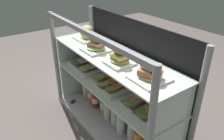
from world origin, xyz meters
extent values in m
cube|color=#5C524F|center=(0.00, 0.00, -0.01)|extent=(6.00, 6.00, 0.02)
cube|color=#BDB9BE|center=(0.00, 0.00, 0.02)|extent=(1.26, 0.43, 0.03)
cylinder|color=gray|center=(-0.61, -0.19, 0.44)|extent=(0.04, 0.04, 0.88)
cylinder|color=gray|center=(-0.61, 0.19, 0.44)|extent=(0.04, 0.04, 0.88)
cylinder|color=gray|center=(0.61, 0.19, 0.44)|extent=(0.04, 0.04, 0.88)
cube|color=gray|center=(0.00, -0.19, 0.86)|extent=(1.22, 0.03, 0.03)
cube|color=black|center=(0.00, 0.21, 0.46)|extent=(1.18, 0.01, 0.85)
cube|color=silver|center=(-0.59, 0.00, 0.22)|extent=(0.01, 0.35, 0.37)
cube|color=silver|center=(0.00, 0.00, 0.41)|extent=(1.20, 0.37, 0.01)
cube|color=silver|center=(-0.59, 0.00, 0.53)|extent=(0.01, 0.35, 0.23)
cube|color=silver|center=(0.59, 0.00, 0.53)|extent=(0.01, 0.35, 0.23)
cube|color=silver|center=(0.00, 0.00, 0.65)|extent=(1.20, 0.37, 0.01)
cube|color=white|center=(-0.40, 0.03, 0.67)|extent=(0.19, 0.19, 0.01)
ellipsoid|color=#91BD4D|center=(-0.40, 0.03, 0.68)|extent=(0.14, 0.12, 0.02)
cube|color=#DAB167|center=(-0.40, 0.03, 0.69)|extent=(0.13, 0.10, 0.02)
cube|color=tan|center=(-0.40, 0.03, 0.71)|extent=(0.13, 0.11, 0.02)
ellipsoid|color=#82C24D|center=(-0.40, -0.01, 0.73)|extent=(0.07, 0.04, 0.02)
ellipsoid|color=tan|center=(-0.40, 0.03, 0.75)|extent=(0.13, 0.11, 0.05)
cube|color=white|center=(-0.14, -0.05, 0.67)|extent=(0.18, 0.18, 0.02)
ellipsoid|color=#9CCC67|center=(-0.14, -0.05, 0.68)|extent=(0.15, 0.13, 0.02)
cube|color=#9B6744|center=(-0.14, -0.05, 0.70)|extent=(0.13, 0.10, 0.02)
cube|color=#E28473|center=(-0.14, -0.05, 0.72)|extent=(0.13, 0.11, 0.02)
ellipsoid|color=#699C37|center=(-0.14, -0.08, 0.73)|extent=(0.07, 0.05, 0.01)
ellipsoid|color=brown|center=(-0.14, -0.05, 0.75)|extent=(0.14, 0.11, 0.06)
cube|color=white|center=(0.14, -0.04, 0.67)|extent=(0.17, 0.17, 0.02)
ellipsoid|color=#95B656|center=(0.14, -0.04, 0.69)|extent=(0.14, 0.12, 0.02)
cube|color=#97643E|center=(0.14, -0.04, 0.70)|extent=(0.10, 0.08, 0.02)
cube|color=#E7BE56|center=(0.14, -0.04, 0.72)|extent=(0.11, 0.09, 0.02)
ellipsoid|color=#59902E|center=(0.14, -0.08, 0.73)|extent=(0.06, 0.03, 0.01)
ellipsoid|color=brown|center=(0.14, -0.04, 0.76)|extent=(0.11, 0.09, 0.06)
cube|color=white|center=(0.41, -0.03, 0.66)|extent=(0.20, 0.20, 0.01)
ellipsoid|color=#9CBD6F|center=(0.41, -0.03, 0.68)|extent=(0.15, 0.12, 0.01)
cube|color=#9C6845|center=(0.41, -0.03, 0.69)|extent=(0.14, 0.12, 0.02)
cube|color=#C44A33|center=(0.41, -0.03, 0.71)|extent=(0.15, 0.13, 0.02)
ellipsoid|color=#5F9741|center=(0.41, -0.06, 0.72)|extent=(0.08, 0.05, 0.01)
ellipsoid|color=brown|center=(0.41, -0.03, 0.74)|extent=(0.15, 0.13, 0.05)
cube|color=white|center=(-0.36, 0.00, 0.43)|extent=(0.33, 0.26, 0.02)
cube|color=brown|center=(-0.43, -0.02, 0.44)|extent=(0.11, 0.18, 0.02)
ellipsoid|color=#519C4A|center=(-0.43, -0.07, 0.46)|extent=(0.12, 0.11, 0.03)
ellipsoid|color=white|center=(-0.43, -0.02, 0.46)|extent=(0.10, 0.14, 0.01)
cylinder|color=orange|center=(-0.44, 0.00, 0.47)|extent=(0.05, 0.05, 0.02)
cube|color=brown|center=(-0.30, -0.02, 0.44)|extent=(0.11, 0.17, 0.01)
ellipsoid|color=#9EC263|center=(-0.30, -0.07, 0.45)|extent=(0.11, 0.09, 0.03)
ellipsoid|color=#F4E6BF|center=(-0.30, -0.02, 0.45)|extent=(0.10, 0.14, 0.02)
cylinder|color=orange|center=(-0.30, 0.00, 0.47)|extent=(0.07, 0.07, 0.02)
cube|color=white|center=(0.00, 0.00, 0.42)|extent=(0.33, 0.26, 0.01)
cube|color=brown|center=(-0.09, -0.01, 0.44)|extent=(0.08, 0.17, 0.01)
ellipsoid|color=#75AE3F|center=(-0.09, -0.06, 0.45)|extent=(0.08, 0.09, 0.03)
ellipsoid|color=#F0A889|center=(-0.09, -0.01, 0.45)|extent=(0.06, 0.14, 0.02)
cylinder|color=orange|center=(-0.08, -0.01, 0.47)|extent=(0.05, 0.05, 0.02)
cube|color=brown|center=(0.01, -0.02, 0.44)|extent=(0.08, 0.20, 0.01)
ellipsoid|color=#A6CA69|center=(0.01, -0.08, 0.45)|extent=(0.07, 0.11, 0.03)
ellipsoid|color=#F19F7D|center=(0.01, -0.02, 0.45)|extent=(0.06, 0.16, 0.02)
cylinder|color=orange|center=(0.00, -0.02, 0.46)|extent=(0.07, 0.07, 0.02)
cube|color=brown|center=(0.09, -0.02, 0.44)|extent=(0.08, 0.17, 0.01)
ellipsoid|color=#7CB248|center=(0.09, -0.07, 0.45)|extent=(0.09, 0.10, 0.02)
ellipsoid|color=#ECA28F|center=(0.09, -0.02, 0.45)|extent=(0.06, 0.13, 0.02)
cylinder|color=orange|center=(0.08, -0.04, 0.46)|extent=(0.05, 0.05, 0.02)
cube|color=white|center=(0.37, 0.01, 0.43)|extent=(0.33, 0.26, 0.01)
cube|color=brown|center=(0.30, -0.01, 0.44)|extent=(0.11, 0.18, 0.01)
ellipsoid|color=#80B454|center=(0.30, -0.06, 0.45)|extent=(0.11, 0.09, 0.02)
ellipsoid|color=pink|center=(0.30, -0.01, 0.45)|extent=(0.10, 0.14, 0.02)
cylinder|color=yellow|center=(0.29, -0.01, 0.46)|extent=(0.05, 0.05, 0.02)
cube|color=brown|center=(0.43, -0.01, 0.44)|extent=(0.11, 0.19, 0.01)
ellipsoid|color=#679B41|center=(0.43, -0.07, 0.45)|extent=(0.12, 0.12, 0.03)
ellipsoid|color=#E79F86|center=(0.43, -0.01, 0.45)|extent=(0.10, 0.15, 0.02)
cylinder|color=yellow|center=(0.41, -0.01, 0.46)|extent=(0.05, 0.05, 0.02)
cylinder|color=white|center=(-0.49, 0.03, 0.13)|extent=(0.06, 0.06, 0.18)
cylinder|color=silver|center=(-0.49, 0.03, 0.12)|extent=(0.06, 0.06, 0.07)
cylinder|color=white|center=(-0.49, 0.03, 0.23)|extent=(0.03, 0.03, 0.03)
cylinder|color=gold|center=(-0.49, 0.03, 0.26)|extent=(0.04, 0.04, 0.01)
cylinder|color=orange|center=(-0.39, 0.03, 0.10)|extent=(0.07, 0.07, 0.14)
cylinder|color=#F3E4D0|center=(-0.39, 0.03, 0.11)|extent=(0.07, 0.07, 0.05)
cylinder|color=orange|center=(-0.39, 0.03, 0.19)|extent=(0.04, 0.04, 0.03)
cylinder|color=#346FB3|center=(-0.39, 0.03, 0.22)|extent=(0.04, 0.04, 0.02)
cylinder|color=maroon|center=(-0.28, 0.01, 0.12)|extent=(0.07, 0.07, 0.18)
cylinder|color=silver|center=(-0.28, 0.01, 0.11)|extent=(0.07, 0.07, 0.05)
cylinder|color=maroon|center=(-0.28, 0.01, 0.23)|extent=(0.04, 0.04, 0.03)
cylinder|color=#2C68AC|center=(-0.28, 0.01, 0.25)|extent=(0.04, 0.04, 0.01)
cylinder|color=#AFCC44|center=(-0.17, 0.03, 0.13)|extent=(0.06, 0.06, 0.20)
cylinder|color=#F2E3CF|center=(-0.17, 0.03, 0.11)|extent=(0.07, 0.07, 0.06)
cylinder|color=#B5D154|center=(-0.17, 0.03, 0.25)|extent=(0.03, 0.03, 0.04)
cylinder|color=gold|center=(-0.17, 0.03, 0.28)|extent=(0.04, 0.04, 0.01)
cylinder|color=white|center=(-0.07, 0.01, 0.11)|extent=(0.07, 0.07, 0.15)
cylinder|color=silver|center=(-0.07, 0.01, 0.11)|extent=(0.07, 0.07, 0.05)
cylinder|color=white|center=(-0.07, 0.01, 0.21)|extent=(0.04, 0.04, 0.04)
cylinder|color=silver|center=(-0.07, 0.01, 0.23)|extent=(0.04, 0.04, 0.01)
cylinder|color=white|center=(0.03, 0.01, 0.11)|extent=(0.07, 0.07, 0.16)
cylinder|color=white|center=(0.03, 0.01, 0.09)|extent=(0.07, 0.07, 0.06)
cylinder|color=white|center=(0.03, 0.01, 0.21)|extent=(0.04, 0.04, 0.04)
cylinder|color=#326AB5|center=(0.03, 0.01, 0.24)|extent=(0.04, 0.04, 0.01)
cylinder|color=white|center=(0.13, -0.01, 0.12)|extent=(0.07, 0.07, 0.18)
cylinder|color=white|center=(0.13, -0.01, 0.12)|extent=(0.07, 0.07, 0.06)
cylinder|color=white|center=(0.13, -0.01, 0.23)|extent=(0.03, 0.03, 0.03)
cylinder|color=silver|center=(0.13, -0.01, 0.25)|extent=(0.04, 0.04, 0.01)
cylinder|color=silver|center=(0.24, 0.01, 0.13)|extent=(0.07, 0.07, 0.19)
cylinder|color=silver|center=(0.24, 0.01, 0.11)|extent=(0.07, 0.07, 0.06)
cylinder|color=white|center=(0.24, 0.01, 0.25)|extent=(0.03, 0.03, 0.04)
cylinder|color=teal|center=(0.24, 0.01, 0.27)|extent=(0.04, 0.04, 0.01)
cylinder|color=orange|center=(0.34, -0.01, 0.21)|extent=(0.04, 0.04, 0.03)
cylinder|color=silver|center=(0.34, -0.01, 0.23)|extent=(0.04, 0.04, 0.01)
cube|color=silver|center=(-0.38, -0.08, 0.04)|extent=(0.11, 0.09, 0.00)
torus|color=black|center=(-0.46, -0.14, 0.04)|extent=(0.06, 0.06, 0.01)
cube|color=silver|center=(-0.37, -0.09, 0.04)|extent=(0.13, 0.05, 0.00)
torus|color=black|center=(-0.47, -0.12, 0.04)|extent=(0.06, 0.06, 0.01)
cylinder|color=silver|center=(-0.41, -0.11, 0.04)|extent=(0.01, 0.01, 0.01)
camera|label=1|loc=(1.19, -0.85, 1.30)|focal=35.73mm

